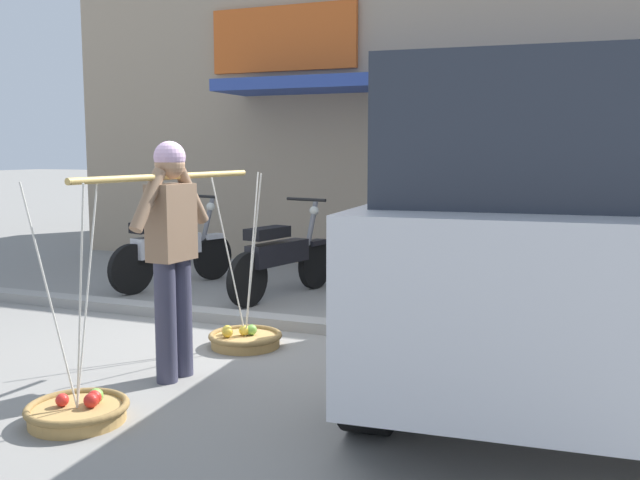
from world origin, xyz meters
The scene contains 9 objects.
ground_plane centered at (0.00, 0.00, 0.00)m, with size 90.00×90.00×0.00m, color gray.
sidewalk_curb centered at (0.00, 0.70, 0.05)m, with size 20.00×0.24×0.10m, color gray.
fruit_vendor centered at (-0.22, -0.93, 0.98)m, with size 0.23×1.87×1.70m.
fruit_basket_left_side centered at (-0.14, 0.00, 0.08)m, with size 0.62×0.62×1.45m.
fruit_basket_right_side centered at (-0.29, -1.86, 0.08)m, with size 0.62×0.62×1.45m.
motorcycle_nearest_shop centered at (-2.20, 2.01, 0.45)m, with size 0.70×1.76×1.09m.
motorcycle_second_in_row centered at (-0.71, 1.93, 0.45)m, with size 0.60×1.79×1.09m.
parked_truck centered at (2.23, 0.18, 1.13)m, with size 2.41×4.92×2.10m.
storefront_building centered at (1.20, 6.74, 2.10)m, with size 13.00×6.00×4.20m.
Camera 1 is at (2.60, -5.12, 1.63)m, focal length 39.82 mm.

